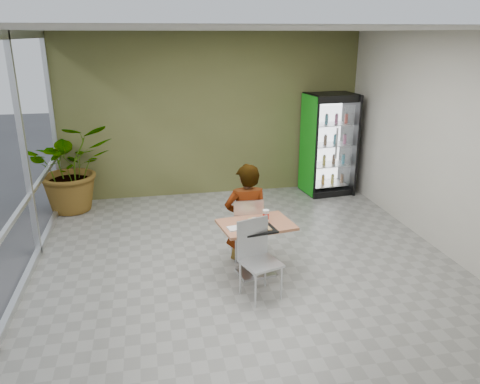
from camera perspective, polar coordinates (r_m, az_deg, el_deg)
name	(u,v)px	position (r m, az deg, el deg)	size (l,w,h in m)	color
ground	(250,271)	(6.64, 1.19, -9.62)	(7.00, 7.00, 0.00)	gray
room_envelope	(251,161)	(6.04, 1.29, 3.85)	(6.00, 7.00, 3.20)	beige
storefront_frame	(1,174)	(6.15, -27.17, 2.00)	(0.10, 7.00, 3.20)	silver
dining_table	(256,238)	(6.34, 1.97, -5.63)	(1.05, 0.81, 0.75)	#AB6B49
chair_far	(247,224)	(6.71, 0.88, -3.97)	(0.43, 0.43, 0.96)	silver
chair_near	(257,252)	(5.87, 2.04, -7.31)	(0.55, 0.55, 0.99)	silver
seated_woman	(247,222)	(6.75, 0.80, -3.70)	(0.65, 0.42, 1.75)	black
pizza_plate	(256,220)	(6.33, 1.94, -3.43)	(0.33, 0.29, 0.03)	white
soda_cup	(266,216)	(6.32, 3.17, -2.89)	(0.09, 0.09, 0.16)	white
napkin_stack	(234,228)	(6.07, -0.72, -4.47)	(0.16, 0.16, 0.02)	white
cafeteria_tray	(259,230)	(6.02, 2.28, -4.65)	(0.43, 0.32, 0.02)	black
beverage_fridge	(329,144)	(9.70, 10.78, 5.72)	(1.00, 0.81, 2.04)	black
potted_plant	(71,167)	(9.13, -19.89, 2.86)	(1.49, 1.28, 1.65)	#2D7031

